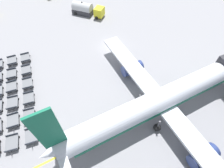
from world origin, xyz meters
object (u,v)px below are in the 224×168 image
baggage_dolly_row_mid_a_col_c (12,87)px  fuel_tanker_primary (86,9)px  baggage_dolly_row_mid_b_col_e (29,116)px  baggage_dolly_row_mid_b_col_b (26,70)px  baggage_dolly_row_mid_a_col_e (13,121)px  baggage_dolly_row_mid_b_col_c (28,84)px  baggage_dolly_row_mid_a_col_d (12,103)px  baggage_dolly_row_mid_a_col_f (12,143)px  baggage_dolly_row_mid_a_col_b (12,74)px  baggage_dolly_row_mid_b_col_d (29,98)px  airplane (166,97)px  baggage_dolly_row_mid_b_col_f (31,136)px  baggage_dolly_row_mid_b_col_a (25,58)px  baggage_dolly_row_mid_a_col_a (12,61)px

baggage_dolly_row_mid_a_col_c → fuel_tanker_primary: bearing=125.6°
baggage_dolly_row_mid_b_col_e → baggage_dolly_row_mid_b_col_b: bearing=168.8°
baggage_dolly_row_mid_a_col_e → baggage_dolly_row_mid_b_col_c: size_ratio=1.00×
baggage_dolly_row_mid_b_col_b → baggage_dolly_row_mid_b_col_e: bearing=-11.2°
fuel_tanker_primary → baggage_dolly_row_mid_a_col_d: fuel_tanker_primary is taller
baggage_dolly_row_mid_a_col_c → baggage_dolly_row_mid_a_col_f: bearing=-10.7°
fuel_tanker_primary → baggage_dolly_row_mid_a_col_b: bearing=-59.6°
baggage_dolly_row_mid_a_col_d → baggage_dolly_row_mid_b_col_d: same height
baggage_dolly_row_mid_a_col_f → baggage_dolly_row_mid_b_col_c: bearing=154.8°
baggage_dolly_row_mid_a_col_e → baggage_dolly_row_mid_b_col_c: (-6.46, 3.87, 0.00)m
baggage_dolly_row_mid_a_col_f → baggage_dolly_row_mid_b_col_e: bearing=134.1°
airplane → baggage_dolly_row_mid_a_col_e: size_ratio=12.24×
airplane → baggage_dolly_row_mid_b_col_f: airplane is taller
baggage_dolly_row_mid_a_col_c → baggage_dolly_row_mid_a_col_e: (7.12, -1.17, 0.00)m
baggage_dolly_row_mid_b_col_e → baggage_dolly_row_mid_b_col_c: bearing=168.1°
baggage_dolly_row_mid_a_col_d → baggage_dolly_row_mid_b_col_a: size_ratio=1.01×
baggage_dolly_row_mid_a_col_a → baggage_dolly_row_mid_b_col_b: size_ratio=1.00×
baggage_dolly_row_mid_a_col_e → baggage_dolly_row_mid_b_col_e: 2.45m
baggage_dolly_row_mid_a_col_e → baggage_dolly_row_mid_b_col_f: 4.39m
fuel_tanker_primary → baggage_dolly_row_mid_a_col_a: fuel_tanker_primary is taller
fuel_tanker_primary → baggage_dolly_row_mid_b_col_d: size_ratio=2.59×
fuel_tanker_primary → baggage_dolly_row_mid_a_col_d: size_ratio=2.58×
airplane → fuel_tanker_primary: bearing=177.0°
baggage_dolly_row_mid_b_col_c → baggage_dolly_row_mid_b_col_f: bearing=-10.9°
baggage_dolly_row_mid_a_col_a → baggage_dolly_row_mid_b_col_c: bearing=9.4°
baggage_dolly_row_mid_b_col_d → baggage_dolly_row_mid_b_col_b: bearing=169.9°
airplane → baggage_dolly_row_mid_b_col_e: airplane is taller
airplane → baggage_dolly_row_mid_b_col_e: bearing=-116.1°
baggage_dolly_row_mid_a_col_a → baggage_dolly_row_mid_b_col_f: same height
baggage_dolly_row_mid_a_col_b → baggage_dolly_row_mid_a_col_f: same height
fuel_tanker_primary → baggage_dolly_row_mid_a_col_f: size_ratio=2.58×
baggage_dolly_row_mid_a_col_e → baggage_dolly_row_mid_b_col_c: same height
baggage_dolly_row_mid_b_col_a → baggage_dolly_row_mid_b_col_e: size_ratio=0.99×
baggage_dolly_row_mid_a_col_a → baggage_dolly_row_mid_a_col_b: bearing=-12.0°
baggage_dolly_row_mid_a_col_a → baggage_dolly_row_mid_a_col_f: same height
baggage_dolly_row_mid_a_col_b → baggage_dolly_row_mid_a_col_e: same height
baggage_dolly_row_mid_a_col_a → baggage_dolly_row_mid_a_col_e: (14.15, -2.60, 0.00)m
airplane → baggage_dolly_row_mid_a_col_a: 31.21m
baggage_dolly_row_mid_a_col_a → baggage_dolly_row_mid_a_col_c: same height
baggage_dolly_row_mid_a_col_b → baggage_dolly_row_mid_b_col_d: 7.53m
baggage_dolly_row_mid_a_col_d → baggage_dolly_row_mid_b_col_e: 4.33m
baggage_dolly_row_mid_a_col_c → baggage_dolly_row_mid_b_col_c: (0.66, 2.70, 0.00)m
airplane → baggage_dolly_row_mid_a_col_c: (-17.20, -20.90, -2.85)m
baggage_dolly_row_mid_a_col_b → baggage_dolly_row_mid_b_col_d: (7.40, 1.43, 0.00)m
fuel_tanker_primary → baggage_dolly_row_mid_b_col_c: 26.15m
baggage_dolly_row_mid_b_col_f → baggage_dolly_row_mid_b_col_b: bearing=169.4°
baggage_dolly_row_mid_b_col_c → baggage_dolly_row_mid_b_col_d: (3.45, -0.64, 0.00)m
baggage_dolly_row_mid_a_col_a → baggage_dolly_row_mid_b_col_f: bearing=-2.3°
baggage_dolly_row_mid_a_col_b → baggage_dolly_row_mid_a_col_e: bearing=-9.8°
fuel_tanker_primary → baggage_dolly_row_mid_a_col_c: fuel_tanker_primary is taller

